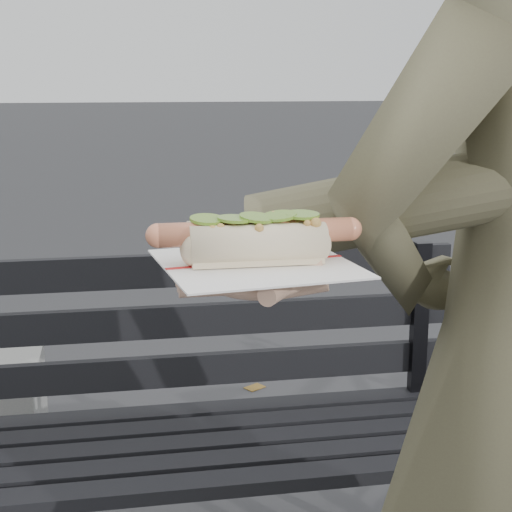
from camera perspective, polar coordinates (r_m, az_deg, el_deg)
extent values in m
cylinder|color=black|center=(2.24, 11.44, -15.76)|extent=(0.04, 0.04, 0.45)
cube|color=black|center=(1.69, -6.05, -16.47)|extent=(1.50, 0.07, 0.03)
cube|color=black|center=(1.77, -6.27, -15.05)|extent=(1.50, 0.07, 0.03)
cube|color=black|center=(1.85, -6.47, -13.74)|extent=(1.50, 0.07, 0.03)
cube|color=black|center=(1.93, -6.66, -12.55)|extent=(1.50, 0.07, 0.03)
cube|color=black|center=(2.01, -6.82, -11.45)|extent=(1.50, 0.07, 0.03)
cube|color=black|center=(2.08, 11.79, -4.69)|extent=(0.04, 0.03, 0.42)
cube|color=black|center=(1.99, -6.96, -8.35)|extent=(1.50, 0.02, 0.08)
cube|color=black|center=(1.95, -7.06, -4.79)|extent=(1.50, 0.02, 0.08)
cube|color=black|center=(1.92, -7.17, -1.08)|extent=(1.50, 0.02, 0.08)
cylinder|color=brown|center=(0.97, 14.27, 4.53)|extent=(0.51, 0.23, 0.19)
cylinder|color=#D8A384|center=(0.83, 2.60, -1.09)|extent=(0.09, 0.08, 0.07)
ellipsoid|color=#D8A384|center=(0.81, 0.00, -1.72)|extent=(0.10, 0.12, 0.03)
cylinder|color=#D8A384|center=(0.78, -3.61, -2.30)|extent=(0.06, 0.02, 0.02)
cylinder|color=#D8A384|center=(0.80, -3.78, -1.93)|extent=(0.06, 0.02, 0.02)
cylinder|color=#D8A384|center=(0.81, -3.94, -1.57)|extent=(0.06, 0.02, 0.02)
cylinder|color=#D8A384|center=(0.83, -4.09, -1.23)|extent=(0.06, 0.02, 0.02)
cylinder|color=#D8A384|center=(0.76, 1.47, -2.57)|extent=(0.04, 0.05, 0.02)
cube|color=white|center=(0.81, 0.00, -0.55)|extent=(0.21, 0.21, 0.00)
cube|color=#B21E1E|center=(0.81, 0.00, -0.44)|extent=(0.19, 0.03, 0.00)
cylinder|color=#D27550|center=(0.80, 0.00, 1.74)|extent=(0.20, 0.03, 0.02)
sphere|color=#D27550|center=(0.79, -7.16, 1.48)|extent=(0.02, 0.03, 0.02)
sphere|color=#D27550|center=(0.82, 6.86, 1.97)|extent=(0.03, 0.03, 0.02)
sphere|color=#9E6B2D|center=(0.79, 0.28, 2.32)|extent=(0.01, 0.01, 0.01)
sphere|color=#9E6B2D|center=(0.78, 0.23, 2.04)|extent=(0.01, 0.01, 0.01)
sphere|color=#9E6B2D|center=(0.79, 3.75, 2.37)|extent=(0.01, 0.01, 0.01)
sphere|color=#9E6B2D|center=(0.82, -2.34, 2.17)|extent=(0.01, 0.01, 0.01)
sphere|color=#9E6B2D|center=(0.80, 1.82, 2.31)|extent=(0.01, 0.01, 0.01)
sphere|color=#9E6B2D|center=(0.81, 0.48, 2.06)|extent=(0.01, 0.01, 0.01)
sphere|color=#9E6B2D|center=(0.80, 1.10, 2.01)|extent=(0.01, 0.01, 0.01)
sphere|color=#9E6B2D|center=(0.81, 3.08, 2.15)|extent=(0.01, 0.01, 0.01)
sphere|color=#9E6B2D|center=(0.81, 3.01, 2.25)|extent=(0.01, 0.01, 0.01)
sphere|color=#9E6B2D|center=(0.81, 3.92, 2.07)|extent=(0.01, 0.01, 0.01)
sphere|color=#9E6B2D|center=(0.81, -2.85, 2.37)|extent=(0.01, 0.01, 0.01)
sphere|color=#9E6B2D|center=(0.80, -4.16, 2.53)|extent=(0.01, 0.01, 0.01)
sphere|color=#9E6B2D|center=(0.79, -1.53, 1.95)|extent=(0.01, 0.01, 0.01)
sphere|color=#9E6B2D|center=(0.79, 4.37, 2.39)|extent=(0.01, 0.01, 0.01)
sphere|color=#9E6B2D|center=(0.79, -2.62, 2.15)|extent=(0.01, 0.01, 0.01)
sphere|color=#9E6B2D|center=(0.78, -3.19, 1.79)|extent=(0.01, 0.01, 0.01)
sphere|color=#9E6B2D|center=(0.82, -2.20, 2.75)|extent=(0.01, 0.01, 0.01)
sphere|color=#9E6B2D|center=(0.81, -1.41, 2.59)|extent=(0.01, 0.01, 0.01)
sphere|color=#9E6B2D|center=(0.81, -3.17, 2.07)|extent=(0.01, 0.01, 0.01)
sphere|color=#9E6B2D|center=(0.81, 3.39, 2.27)|extent=(0.01, 0.01, 0.01)
sphere|color=#9E6B2D|center=(0.79, -4.09, 1.82)|extent=(0.01, 0.01, 0.01)
sphere|color=#9E6B2D|center=(0.80, -2.81, 2.44)|extent=(0.01, 0.01, 0.01)
sphere|color=#9E6B2D|center=(0.82, 1.30, 2.78)|extent=(0.01, 0.01, 0.01)
sphere|color=#9E6B2D|center=(0.82, 1.51, 2.36)|extent=(0.01, 0.01, 0.01)
sphere|color=#9E6B2D|center=(0.83, 0.95, 2.41)|extent=(0.01, 0.01, 0.01)
sphere|color=#9E6B2D|center=(0.80, 0.95, 2.31)|extent=(0.01, 0.01, 0.01)
sphere|color=#9E6B2D|center=(0.80, -1.20, 2.36)|extent=(0.01, 0.01, 0.01)
sphere|color=#9E6B2D|center=(0.78, -2.59, 2.06)|extent=(0.01, 0.01, 0.01)
sphere|color=#9E6B2D|center=(0.79, -1.59, 2.33)|extent=(0.01, 0.01, 0.01)
sphere|color=#9E6B2D|center=(0.82, 2.17, 2.22)|extent=(0.01, 0.01, 0.01)
cylinder|color=olive|center=(0.79, -3.56, 2.68)|extent=(0.04, 0.04, 0.01)
cylinder|color=olive|center=(0.79, -1.54, 2.72)|extent=(0.04, 0.04, 0.01)
cylinder|color=olive|center=(0.80, 0.06, 2.81)|extent=(0.04, 0.04, 0.01)
cylinder|color=olive|center=(0.80, 1.71, 2.93)|extent=(0.04, 0.04, 0.01)
cylinder|color=olive|center=(0.81, 3.37, 3.02)|extent=(0.04, 0.04, 0.01)
cube|color=brown|center=(3.32, 16.53, -10.41)|extent=(0.09, 0.08, 0.00)
cube|color=brown|center=(3.37, -0.10, -9.53)|extent=(0.10, 0.09, 0.00)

